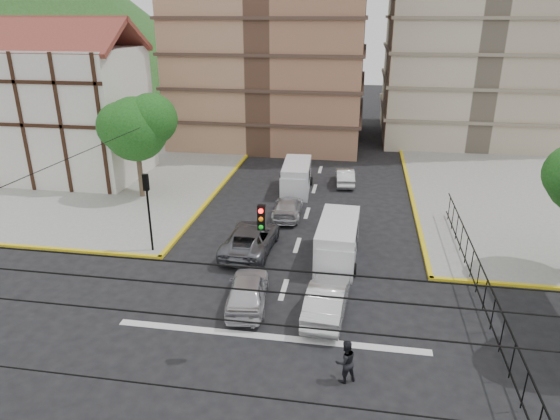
% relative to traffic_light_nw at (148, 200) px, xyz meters
% --- Properties ---
extents(ground, '(160.00, 160.00, 0.00)m').
position_rel_traffic_light_nw_xyz_m(ground, '(7.80, -7.80, -3.11)').
color(ground, black).
rests_on(ground, ground).
extents(sidewalk_nw, '(26.00, 26.00, 0.15)m').
position_rel_traffic_light_nw_xyz_m(sidewalk_nw, '(-12.20, 12.20, -3.04)').
color(sidewalk_nw, gray).
rests_on(sidewalk_nw, ground).
extents(stop_line, '(13.00, 0.40, 0.01)m').
position_rel_traffic_light_nw_xyz_m(stop_line, '(7.80, -6.60, -3.11)').
color(stop_line, silver).
rests_on(stop_line, ground).
extents(tudor_building, '(10.80, 8.05, 12.23)m').
position_rel_traffic_light_nw_xyz_m(tudor_building, '(-11.20, 12.20, 2.14)').
color(tudor_building, silver).
rests_on(tudor_building, ground).
extents(distant_hill, '(70.00, 70.00, 28.00)m').
position_rel_traffic_light_nw_xyz_m(distant_hill, '(-47.20, 62.20, 10.89)').
color(distant_hill, '#204617').
rests_on(distant_hill, ground).
extents(park_fence, '(0.10, 22.50, 1.66)m').
position_rel_traffic_light_nw_xyz_m(park_fence, '(16.80, -3.30, -3.11)').
color(park_fence, black).
rests_on(park_fence, ground).
extents(tree_tudor, '(5.39, 4.40, 7.43)m').
position_rel_traffic_light_nw_xyz_m(tree_tudor, '(-4.10, 8.21, 2.11)').
color(tree_tudor, '#473828').
rests_on(tree_tudor, ground).
extents(traffic_light_nw, '(0.28, 0.22, 4.40)m').
position_rel_traffic_light_nw_xyz_m(traffic_light_nw, '(0.00, 0.00, 0.00)').
color(traffic_light_nw, black).
rests_on(traffic_light_nw, ground).
extents(traffic_light_hanging, '(18.00, 9.12, 0.92)m').
position_rel_traffic_light_nw_xyz_m(traffic_light_hanging, '(7.80, -9.84, 2.79)').
color(traffic_light_hanging, black).
rests_on(traffic_light_hanging, ground).
extents(van_right_lane, '(2.15, 5.09, 2.26)m').
position_rel_traffic_light_nw_xyz_m(van_right_lane, '(10.14, 0.44, -2.01)').
color(van_right_lane, silver).
rests_on(van_right_lane, ground).
extents(van_left_lane, '(2.17, 4.95, 2.18)m').
position_rel_traffic_light_nw_xyz_m(van_left_lane, '(6.52, 11.20, -2.05)').
color(van_left_lane, silver).
rests_on(van_left_lane, ground).
extents(car_silver_front_left, '(2.23, 4.52, 1.48)m').
position_rel_traffic_light_nw_xyz_m(car_silver_front_left, '(6.39, -4.34, -2.37)').
color(car_silver_front_left, silver).
rests_on(car_silver_front_left, ground).
extents(car_white_front_right, '(1.91, 4.69, 1.51)m').
position_rel_traffic_light_nw_xyz_m(car_white_front_right, '(9.99, -4.54, -2.36)').
color(car_white_front_right, silver).
rests_on(car_white_front_right, ground).
extents(car_grey_mid_left, '(2.69, 5.51, 1.51)m').
position_rel_traffic_light_nw_xyz_m(car_grey_mid_left, '(5.34, 1.05, -2.36)').
color(car_grey_mid_left, '#5A5B62').
rests_on(car_grey_mid_left, ground).
extents(car_silver_rear_left, '(1.93, 4.40, 1.26)m').
position_rel_traffic_light_nw_xyz_m(car_silver_rear_left, '(6.61, 6.43, -2.48)').
color(car_silver_rear_left, silver).
rests_on(car_silver_rear_left, ground).
extents(car_darkgrey_mid_right, '(1.92, 3.87, 1.27)m').
position_rel_traffic_light_nw_xyz_m(car_darkgrey_mid_right, '(10.02, 5.68, -2.48)').
color(car_darkgrey_mid_right, '#262628').
rests_on(car_darkgrey_mid_right, ground).
extents(car_white_rear_right, '(1.68, 3.94, 1.26)m').
position_rel_traffic_light_nw_xyz_m(car_white_rear_right, '(10.00, 13.64, -2.48)').
color(car_white_rear_right, silver).
rests_on(car_white_rear_right, ground).
extents(pedestrian_crosswalk, '(1.02, 0.95, 1.67)m').
position_rel_traffic_light_nw_xyz_m(pedestrian_crosswalk, '(10.95, -8.72, -2.28)').
color(pedestrian_crosswalk, black).
rests_on(pedestrian_crosswalk, ground).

